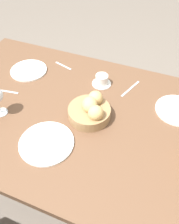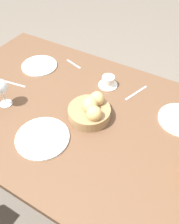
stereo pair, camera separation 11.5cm
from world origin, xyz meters
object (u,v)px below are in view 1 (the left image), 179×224
object	(u,v)px
plate_near_left	(177,110)
fork_silver	(130,89)
spoon_coffee	(63,66)
plate_far_center	(47,143)
bread_basket	(91,110)
coffee_cup	(102,80)
knife_silver	(4,91)
plate_near_right	(29,70)

from	to	relation	value
plate_near_left	fork_silver	size ratio (longest dim) A/B	1.36
spoon_coffee	plate_far_center	bearing A→B (deg)	109.37
spoon_coffee	bread_basket	bearing A→B (deg)	133.72
plate_far_center	coffee_cup	xyz separation A→B (m)	(-0.08, -0.48, 0.02)
knife_silver	bread_basket	bearing A→B (deg)	-179.77
plate_near_right	coffee_cup	xyz separation A→B (m)	(-0.45, -0.05, 0.02)
bread_basket	plate_near_left	xyz separation A→B (m)	(-0.39, -0.20, -0.04)
bread_basket	plate_near_right	world-z (taller)	bread_basket
plate_near_left	plate_near_right	bearing A→B (deg)	-0.37
knife_silver	spoon_coffee	size ratio (longest dim) A/B	1.35
plate_near_right	knife_silver	xyz separation A→B (m)	(0.03, 0.21, -0.00)
plate_near_left	plate_near_right	size ratio (longest dim) A/B	1.01
plate_near_right	knife_silver	distance (m)	0.21
spoon_coffee	coffee_cup	bearing A→B (deg)	164.82
plate_near_left	knife_silver	distance (m)	0.93
plate_far_center	fork_silver	bearing A→B (deg)	-116.02
bread_basket	plate_far_center	xyz separation A→B (m)	(0.12, 0.23, -0.04)
coffee_cup	fork_silver	world-z (taller)	coffee_cup
plate_near_right	plate_far_center	bearing A→B (deg)	130.17
plate_near_left	plate_far_center	xyz separation A→B (m)	(0.51, 0.43, 0.00)
plate_far_center	spoon_coffee	bearing A→B (deg)	-70.63
plate_far_center	spoon_coffee	distance (m)	0.59
plate_far_center	fork_silver	size ratio (longest dim) A/B	1.52
plate_far_center	coffee_cup	size ratio (longest dim) A/B	2.28
plate_near_left	bread_basket	bearing A→B (deg)	26.99
knife_silver	spoon_coffee	xyz separation A→B (m)	(-0.20, -0.33, 0.00)
fork_silver	bread_basket	bearing A→B (deg)	65.31
plate_near_left	spoon_coffee	world-z (taller)	plate_near_left
plate_near_right	coffee_cup	distance (m)	0.45
plate_far_center	coffee_cup	bearing A→B (deg)	-99.74
bread_basket	fork_silver	xyz separation A→B (m)	(-0.13, -0.28, -0.05)
coffee_cup	spoon_coffee	world-z (taller)	coffee_cup
bread_basket	fork_silver	world-z (taller)	bread_basket
plate_far_center	plate_near_left	bearing A→B (deg)	-140.03
plate_near_right	coffee_cup	size ratio (longest dim) A/B	2.01
bread_basket	knife_silver	size ratio (longest dim) A/B	1.24
knife_silver	fork_silver	bearing A→B (deg)	-156.51
bread_basket	plate_far_center	world-z (taller)	bread_basket
plate_near_left	knife_silver	size ratio (longest dim) A/B	1.31
knife_silver	spoon_coffee	bearing A→B (deg)	-120.47
bread_basket	plate_near_right	size ratio (longest dim) A/B	0.95
coffee_cup	knife_silver	world-z (taller)	coffee_cup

